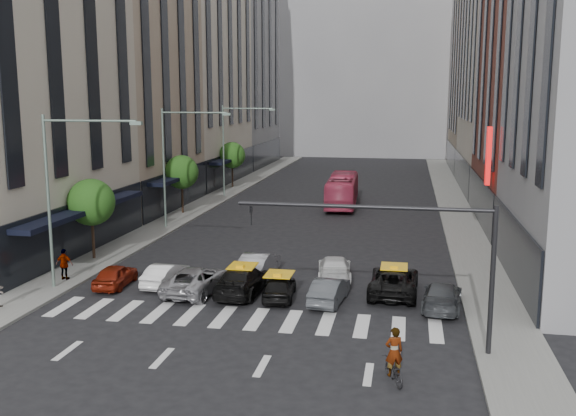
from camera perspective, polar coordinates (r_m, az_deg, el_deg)
The scene contains 32 objects.
ground at distance 28.57m, azimuth -4.69°, elevation -10.74°, with size 160.00×160.00×0.00m, color black.
sidewalk_left at distance 59.64m, azimuth -7.76°, elevation 0.20°, with size 3.00×96.00×0.15m, color slate.
sidewalk_right at distance 56.81m, azimuth 14.84°, elevation -0.53°, with size 3.00×96.00×0.15m, color slate.
building_left_a at distance 44.17m, azimuth -23.35°, elevation 14.25°, with size 8.00×18.00×28.00m, color beige.
building_left_b at distance 58.97m, azimuth -13.84°, elevation 11.53°, with size 8.00×16.00×24.00m, color tan.
building_left_c at distance 76.13m, azimuth -8.24°, elevation 15.82°, with size 8.00×20.00×36.00m, color beige.
building_left_d at distance 94.05m, azimuth -4.37°, elevation 12.92°, with size 8.00×18.00×30.00m, color gray.
building_right_b at distance 53.74m, azimuth 21.69°, elevation 12.38°, with size 8.00×18.00×26.00m, color brown.
building_right_d at distance 91.37m, azimuth 17.20°, elevation 11.97°, with size 8.00×18.00×28.00m, color tan.
building_far at distance 111.27m, azimuth 7.14°, elevation 13.95°, with size 30.00×10.00×36.00m, color gray.
tree_near at distance 40.99m, azimuth -17.09°, elevation 0.49°, with size 2.88×2.88×4.95m.
tree_mid at distance 55.50m, azimuth -9.44°, elevation 3.16°, with size 2.88×2.88×4.95m.
tree_far at distance 70.65m, azimuth -4.99°, elevation 4.69°, with size 2.88×2.88×4.95m.
streetlamp_near at distance 34.63m, azimuth -19.28°, elevation 2.47°, with size 5.38×0.25×9.00m.
streetlamp_mid at distance 49.07m, azimuth -9.98°, elevation 4.92°, with size 5.38×0.25×9.00m.
streetlamp_far at distance 64.25m, azimuth -4.95°, elevation 6.18°, with size 5.38×0.25×9.00m.
traffic_signal at distance 25.38m, azimuth 11.56°, elevation -3.01°, with size 10.10×0.20×6.00m.
liberty_sign at distance 46.25m, azimuth 17.39°, elevation 4.44°, with size 0.30×0.70×4.00m.
car_red at distance 35.64m, azimuth -15.09°, elevation -5.81°, with size 1.44×3.58×1.22m, color maroon.
car_white_front at distance 35.21m, azimuth -10.82°, elevation -5.83°, with size 1.29×3.70×1.22m, color silver.
car_silver at distance 33.71m, azimuth -8.14°, elevation -6.33°, with size 2.28×4.93×1.37m, color #9B9A9F.
taxi_left at distance 33.25m, azimuth -4.04°, elevation -6.41°, with size 2.04×5.02×1.46m, color black.
taxi_center at distance 32.41m, azimuth -0.78°, elevation -7.00°, with size 1.48×3.69×1.26m, color black.
car_grey_mid at distance 31.86m, azimuth 3.69°, elevation -7.31°, with size 1.34×3.86×1.27m, color #3F4246.
taxi_right at distance 33.55m, azimuth 9.39°, elevation -6.38°, with size 2.39×5.19×1.44m, color black.
car_grey_curb at distance 31.82m, azimuth 13.54°, elevation -7.60°, with size 1.78×4.37×1.27m, color #383C3F.
car_row2_left at distance 36.16m, azimuth -2.65°, elevation -5.06°, with size 1.52×4.36×1.44m, color #98999D.
car_row2_right at distance 35.90m, azimuth 4.16°, elevation -5.31°, with size 1.80×4.43×1.29m, color white.
bus at distance 59.30m, azimuth 4.85°, elevation 1.57°, with size 2.47×10.55×2.94m, color #BC3757.
motorcycle at distance 23.81m, azimuth 9.36°, elevation -14.08°, with size 0.58×1.66×0.87m, color black.
rider at distance 23.30m, azimuth 9.45°, elevation -11.07°, with size 0.66×0.43×1.80m, color gray.
pedestrian_far at distance 37.15m, azimuth -19.25°, elevation -4.75°, with size 1.01×0.42×1.72m, color gray.
Camera 1 is at (7.18, -25.75, 10.07)m, focal length 40.00 mm.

